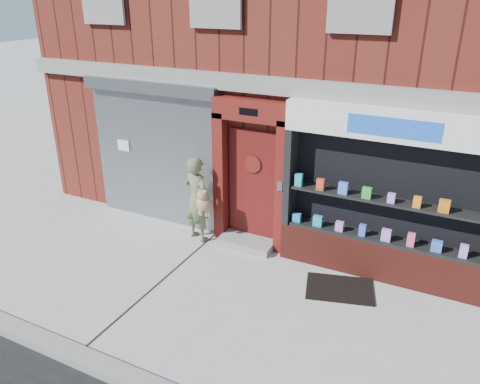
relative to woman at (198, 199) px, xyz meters
The scene contains 7 objects.
ground 2.49m from the woman, 41.28° to the right, with size 80.00×80.00×0.00m, color #9E9E99.
building 5.72m from the woman, 68.57° to the left, with size 12.00×8.16×8.00m.
shutter_bay 1.56m from the woman, 162.62° to the left, with size 3.10×0.30×3.04m.
red_door_bay 1.20m from the woman, 17.97° to the left, with size 1.52×0.58×2.90m.
pharmacy_bay 3.54m from the woman, ahead, with size 3.50×0.41×3.00m.
woman is the anchor object (origin of this frame).
doormat 3.20m from the woman, ahead, with size 1.12×0.78×0.03m, color black.
Camera 1 is at (2.76, -5.61, 4.66)m, focal length 35.00 mm.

